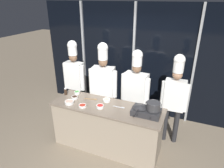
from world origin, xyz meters
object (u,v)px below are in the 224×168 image
portable_stove (146,112)px  prep_bowl_shrimp (69,102)px  squeeze_bottle_soy (66,91)px  stock_pot (153,106)px  prep_bowl_soy_glaze (75,97)px  serving_spoon_slotted (121,107)px  chef_sous (103,82)px  prep_bowl_bell_pepper (100,106)px  prep_bowl_chicken (107,100)px  prep_bowl_chili_flakes (83,106)px  serving_spoon_solid (93,99)px  frying_pan (140,107)px  prep_bowl_scallions (77,92)px  chef_line (136,89)px  chef_pastry (175,94)px  chef_head (74,75)px

portable_stove → prep_bowl_shrimp: size_ratio=2.82×
portable_stove → squeeze_bottle_soy: squeeze_bottle_soy is taller
stock_pot → prep_bowl_soy_glaze: 1.57m
serving_spoon_slotted → chef_sous: size_ratio=0.12×
stock_pot → chef_sous: chef_sous is taller
prep_bowl_bell_pepper → prep_bowl_shrimp: bearing=-171.6°
portable_stove → prep_bowl_bell_pepper: (-0.83, -0.11, -0.02)m
squeeze_bottle_soy → chef_sous: 0.82m
prep_bowl_chicken → chef_sous: 0.56m
prep_bowl_chili_flakes → serving_spoon_solid: 0.34m
frying_pan → prep_bowl_bell_pepper: size_ratio=3.46×
prep_bowl_scallions → prep_bowl_chicken: size_ratio=0.80×
squeeze_bottle_soy → chef_line: 1.44m
portable_stove → serving_spoon_solid: portable_stove is taller
squeeze_bottle_soy → prep_bowl_bell_pepper: squeeze_bottle_soy is taller
chef_sous → prep_bowl_chicken: bearing=114.0°
chef_pastry → prep_bowl_chicken: bearing=20.9°
stock_pot → serving_spoon_solid: bearing=174.1°
squeeze_bottle_soy → serving_spoon_solid: bearing=3.2°
prep_bowl_chicken → chef_sous: (-0.28, 0.45, 0.16)m
serving_spoon_solid → chef_pastry: bearing=20.0°
portable_stove → chef_line: size_ratio=0.26×
prep_bowl_soy_glaze → serving_spoon_solid: bearing=17.7°
chef_pastry → prep_bowl_bell_pepper: bearing=31.0°
squeeze_bottle_soy → prep_bowl_shrimp: 0.41m
prep_bowl_bell_pepper → prep_bowl_chili_flakes: 0.33m
stock_pot → prep_bowl_chili_flakes: bearing=-170.6°
prep_bowl_soy_glaze → chef_sous: bearing=60.2°
chef_sous → stock_pot: bearing=145.1°
frying_pan → prep_bowl_chili_flakes: (-1.03, -0.20, -0.11)m
stock_pot → squeeze_bottle_soy: (-1.83, 0.09, -0.11)m
prep_bowl_shrimp → serving_spoon_slotted: prep_bowl_shrimp is taller
frying_pan → chef_head: bearing=158.7°
prep_bowl_chicken → serving_spoon_slotted: prep_bowl_chicken is taller
squeeze_bottle_soy → prep_bowl_scallions: (0.19, 0.12, -0.05)m
prep_bowl_shrimp → prep_bowl_chili_flakes: size_ratio=1.22×
serving_spoon_slotted → prep_bowl_scallions: bearing=170.6°
prep_bowl_chicken → prep_bowl_bell_pepper: (-0.01, -0.28, 0.01)m
prep_bowl_scallions → chef_pastry: bearing=13.3°
chef_sous → chef_line: chef_sous is taller
prep_bowl_chili_flakes → serving_spoon_slotted: bearing=20.2°
squeeze_bottle_soy → chef_pastry: (2.10, 0.57, 0.08)m
portable_stove → frying_pan: bearing=-177.4°
prep_bowl_soy_glaze → frying_pan: bearing=-0.7°
prep_bowl_shrimp → prep_bowl_bell_pepper: 0.61m
prep_bowl_scallions → serving_spoon_solid: 0.44m
prep_bowl_bell_pepper → prep_bowl_soy_glaze: 0.64m
portable_stove → squeeze_bottle_soy: 1.72m
prep_bowl_chili_flakes → chef_line: 1.15m
chef_line → serving_spoon_slotted: bearing=89.1°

